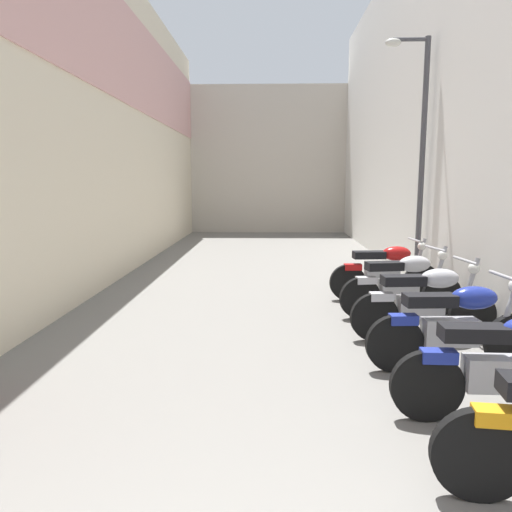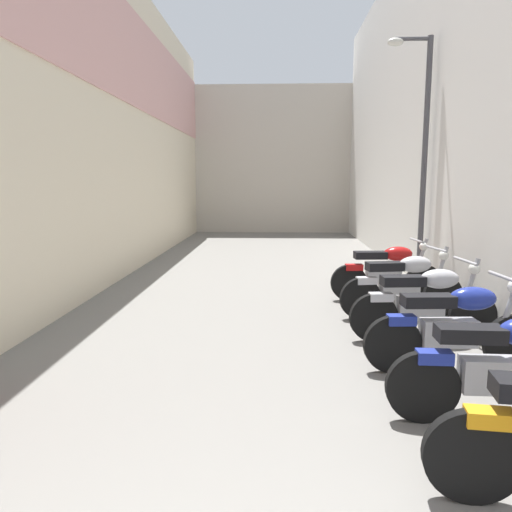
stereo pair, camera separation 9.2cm
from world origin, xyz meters
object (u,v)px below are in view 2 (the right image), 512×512
motorcycle_fourth (455,325)px  motorcycle_sixth (403,284)px  motorcycle_fifth (425,301)px  street_lamp (420,144)px  motorcycle_third (505,366)px  motorcycle_seventh (387,270)px

motorcycle_fourth → motorcycle_sixth: same height
motorcycle_fourth → motorcycle_fifth: (-0.00, 1.01, 0.00)m
motorcycle_sixth → street_lamp: size_ratio=0.41×
motorcycle_fourth → motorcycle_third: bearing=-90.0°
motorcycle_fourth → street_lamp: bearing=80.2°
motorcycle_third → motorcycle_fourth: (-0.00, 1.11, 0.00)m
motorcycle_fourth → motorcycle_sixth: bearing=90.0°
motorcycle_fifth → motorcycle_seventh: (0.00, 2.09, 0.00)m
motorcycle_seventh → street_lamp: size_ratio=0.42×
motorcycle_third → motorcycle_fifth: (-0.00, 2.12, 0.00)m
motorcycle_third → street_lamp: size_ratio=0.42×
motorcycle_fourth → motorcycle_fifth: size_ratio=1.00×
motorcycle_third → motorcycle_fifth: size_ratio=1.00×
motorcycle_fifth → motorcycle_seventh: 2.09m
motorcycle_third → motorcycle_seventh: bearing=90.0°
motorcycle_fifth → motorcycle_sixth: bearing=90.0°
motorcycle_third → motorcycle_fifth: bearing=90.0°
motorcycle_third → motorcycle_sixth: size_ratio=1.01×
motorcycle_seventh → motorcycle_sixth: bearing=-90.0°
motorcycle_fourth → motorcycle_fifth: 1.01m
motorcycle_seventh → motorcycle_fourth: bearing=-90.0°
motorcycle_fourth → motorcycle_sixth: 2.05m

